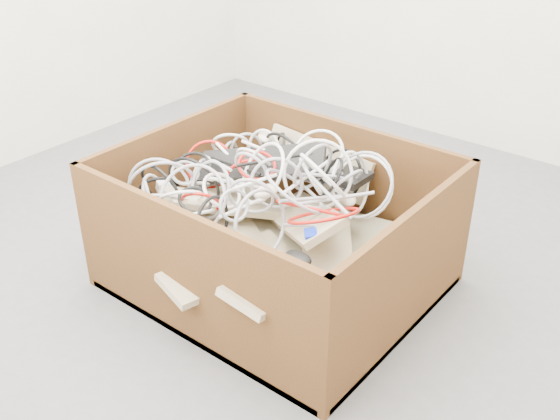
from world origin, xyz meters
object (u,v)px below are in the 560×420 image
Objects in this scene: cardboard_box at (274,250)px; power_strip_left at (240,167)px; power_strip_right at (174,205)px; vga_plug at (311,234)px.

power_strip_left is (-0.23, 0.09, 0.23)m from cardboard_box.
power_strip_right reaches higher than vga_plug.
vga_plug is (0.48, -0.19, -0.02)m from power_strip_left.
vga_plug is at bearing 39.11° from power_strip_right.
cardboard_box is 23.91× the size of vga_plug.
cardboard_box is at bearing -158.32° from vga_plug.
cardboard_box is at bearing -71.59° from power_strip_left.
power_strip_left reaches higher than power_strip_right.
power_strip_left is at bearing 109.08° from power_strip_right.
power_strip_right is at bearing -141.30° from cardboard_box.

